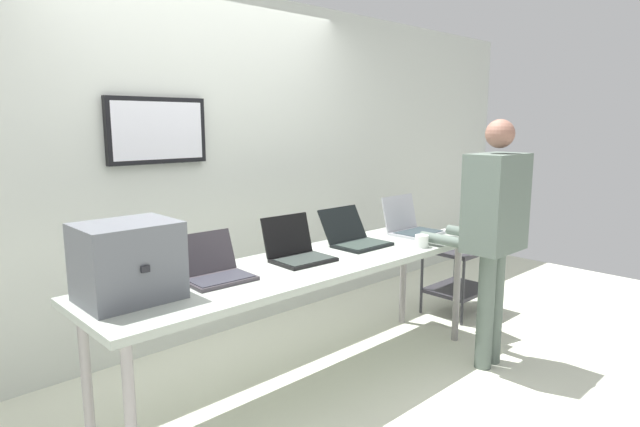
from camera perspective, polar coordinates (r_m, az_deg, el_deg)
The scene contains 12 objects.
ground at distance 3.51m, azimuth -1.06°, elevation -18.20°, with size 8.00×8.00×0.04m, color silver.
back_wall at distance 4.02m, azimuth -12.20°, elevation 4.89°, with size 8.00×0.11×2.59m.
workbench at distance 3.22m, azimuth -1.10°, elevation -6.12°, with size 2.72×0.70×0.80m.
equipment_box at distance 2.64m, azimuth -20.05°, elevation -4.88°, with size 0.44×0.37×0.37m.
laptop_station_0 at distance 2.89m, azimuth -11.35°, elevation -5.91°, with size 0.36×0.33×0.24m.
laptop_station_1 at distance 3.22m, azimuth -2.48°, elevation -3.99°, with size 0.36×0.34×0.26m.
laptop_station_2 at distance 3.62m, azimuth 3.78°, elevation -2.53°, with size 0.37×0.38×0.24m.
laptop_station_3 at distance 4.05m, azimuth 9.71°, elevation -1.24°, with size 0.37×0.34×0.28m.
person at distance 3.62m, azimuth 18.25°, elevation -0.72°, with size 0.44×0.58×1.65m.
coffee_mug at distance 3.62m, azimuth 10.92°, elevation -2.94°, with size 0.09×0.09×0.08m.
paper_sheet at distance 4.21m, azimuth 15.26°, elevation -1.88°, with size 0.28×0.34×0.00m.
storage_cart at distance 4.73m, azimuth 14.78°, elevation -5.84°, with size 0.56×0.44×0.57m.
Camera 1 is at (-2.09, -2.29, 1.63)m, focal length 29.64 mm.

